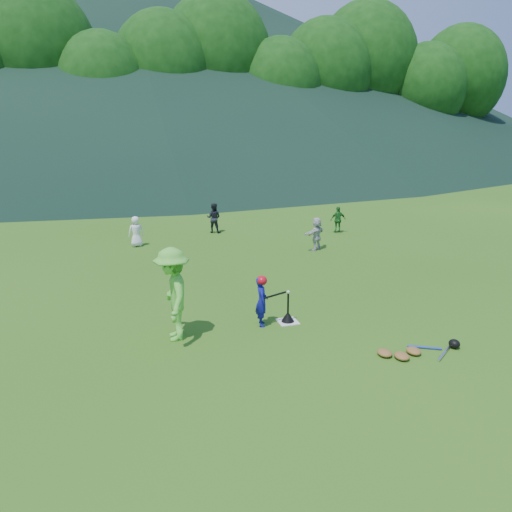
{
  "coord_description": "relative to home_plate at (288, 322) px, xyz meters",
  "views": [
    {
      "loc": [
        -3.83,
        -9.97,
        4.67
      ],
      "look_at": [
        0.0,
        2.5,
        0.9
      ],
      "focal_mm": 35.0,
      "sensor_mm": 36.0,
      "label": 1
    }
  ],
  "objects": [
    {
      "name": "ground",
      "position": [
        0.0,
        0.0,
        -0.01
      ],
      "size": [
        120.0,
        120.0,
        0.0
      ],
      "primitive_type": "plane",
      "color": "#2A5914",
      "rests_on": "ground"
    },
    {
      "name": "home_plate",
      "position": [
        0.0,
        0.0,
        0.0
      ],
      "size": [
        0.45,
        0.45,
        0.02
      ],
      "primitive_type": "cube",
      "color": "silver",
      "rests_on": "ground"
    },
    {
      "name": "baseball",
      "position": [
        0.0,
        0.0,
        0.73
      ],
      "size": [
        0.08,
        0.08,
        0.08
      ],
      "primitive_type": "sphere",
      "color": "white",
      "rests_on": "batting_tee"
    },
    {
      "name": "batter_child",
      "position": [
        -0.63,
        0.02,
        0.57
      ],
      "size": [
        0.35,
        0.46,
        1.15
      ],
      "primitive_type": "imported",
      "rotation": [
        0.0,
        0.0,
        1.38
      ],
      "color": "navy",
      "rests_on": "ground"
    },
    {
      "name": "adult_coach",
      "position": [
        -2.62,
        -0.08,
        0.99
      ],
      "size": [
        0.81,
        1.33,
        2.0
      ],
      "primitive_type": "imported",
      "rotation": [
        0.0,
        0.0,
        -1.62
      ],
      "color": "#5DC73A",
      "rests_on": "ground"
    },
    {
      "name": "fielder_a",
      "position": [
        -2.83,
        7.95,
        0.54
      ],
      "size": [
        0.56,
        0.39,
        1.1
      ],
      "primitive_type": "imported",
      "rotation": [
        0.0,
        0.0,
        3.21
      ],
      "color": "white",
      "rests_on": "ground"
    },
    {
      "name": "fielder_b",
      "position": [
        0.3,
        9.24,
        0.59
      ],
      "size": [
        0.73,
        0.67,
        1.2
      ],
      "primitive_type": "imported",
      "rotation": [
        0.0,
        0.0,
        2.66
      ],
      "color": "black",
      "rests_on": "ground"
    },
    {
      "name": "fielder_c",
      "position": [
        5.04,
        7.74,
        0.52
      ],
      "size": [
        0.65,
        0.33,
        1.07
      ],
      "primitive_type": "imported",
      "rotation": [
        0.0,
        0.0,
        3.02
      ],
      "color": "#206B25",
      "rests_on": "ground"
    },
    {
      "name": "fielder_d",
      "position": [
        3.17,
        5.62,
        0.57
      ],
      "size": [
        1.09,
        0.86,
        1.16
      ],
      "primitive_type": "imported",
      "rotation": [
        0.0,
        0.0,
        3.7
      ],
      "color": "#BBBBBB",
      "rests_on": "ground"
    },
    {
      "name": "batting_tee",
      "position": [
        0.0,
        0.0,
        0.12
      ],
      "size": [
        0.3,
        0.3,
        0.68
      ],
      "color": "black",
      "rests_on": "home_plate"
    },
    {
      "name": "batter_gear",
      "position": [
        -0.6,
        0.02,
        1.03
      ],
      "size": [
        0.72,
        0.28,
        0.51
      ],
      "color": "#B80C1A",
      "rests_on": "ground"
    },
    {
      "name": "equipment_pile",
      "position": [
        1.86,
        -2.24,
        0.06
      ],
      "size": [
        1.8,
        0.77,
        0.19
      ],
      "color": "olive",
      "rests_on": "ground"
    },
    {
      "name": "outfield_fence",
      "position": [
        0.0,
        28.0,
        0.69
      ],
      "size": [
        70.07,
        0.08,
        1.33
      ],
      "color": "gray",
      "rests_on": "ground"
    },
    {
      "name": "tree_line",
      "position": [
        0.2,
        33.83,
        8.2
      ],
      "size": [
        70.04,
        11.4,
        14.82
      ],
      "color": "#382314",
      "rests_on": "ground"
    },
    {
      "name": "distant_hills",
      "position": [
        -7.63,
        81.81,
        14.97
      ],
      "size": [
        155.0,
        140.0,
        32.0
      ],
      "color": "black",
      "rests_on": "ground"
    }
  ]
}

